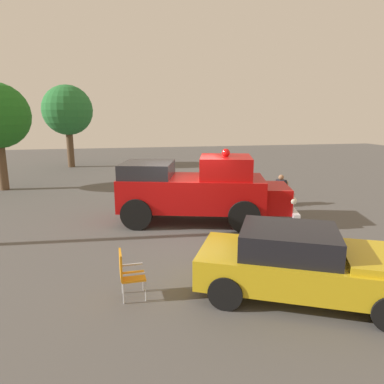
{
  "coord_description": "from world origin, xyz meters",
  "views": [
    {
      "loc": [
        2.06,
        11.09,
        3.7
      ],
      "look_at": [
        -0.32,
        -0.59,
        1.07
      ],
      "focal_mm": 32.77,
      "sensor_mm": 36.0,
      "label": 1
    }
  ],
  "objects_px": {
    "lawn_chair_near_truck": "(281,191)",
    "spectator_seated": "(279,189)",
    "classic_hot_rod": "(305,263)",
    "vintage_fire_truck": "(199,189)",
    "lawn_chair_spare": "(127,271)",
    "oak_tree_left": "(68,111)"
  },
  "relations": [
    {
      "from": "lawn_chair_near_truck",
      "to": "spectator_seated",
      "type": "distance_m",
      "value": 0.17
    },
    {
      "from": "classic_hot_rod",
      "to": "spectator_seated",
      "type": "distance_m",
      "value": 7.64
    },
    {
      "from": "vintage_fire_truck",
      "to": "lawn_chair_spare",
      "type": "height_order",
      "value": "vintage_fire_truck"
    },
    {
      "from": "lawn_chair_spare",
      "to": "oak_tree_left",
      "type": "bearing_deg",
      "value": -79.77
    },
    {
      "from": "vintage_fire_truck",
      "to": "lawn_chair_spare",
      "type": "relative_size",
      "value": 6.19
    },
    {
      "from": "spectator_seated",
      "to": "oak_tree_left",
      "type": "xyz_separation_m",
      "value": [
        9.92,
        -13.33,
        3.29
      ]
    },
    {
      "from": "vintage_fire_truck",
      "to": "spectator_seated",
      "type": "bearing_deg",
      "value": -157.7
    },
    {
      "from": "spectator_seated",
      "to": "oak_tree_left",
      "type": "height_order",
      "value": "oak_tree_left"
    },
    {
      "from": "lawn_chair_spare",
      "to": "spectator_seated",
      "type": "distance_m",
      "value": 9.04
    },
    {
      "from": "lawn_chair_spare",
      "to": "lawn_chair_near_truck",
      "type": "bearing_deg",
      "value": -134.87
    },
    {
      "from": "lawn_chair_near_truck",
      "to": "spectator_seated",
      "type": "height_order",
      "value": "spectator_seated"
    },
    {
      "from": "vintage_fire_truck",
      "to": "lawn_chair_spare",
      "type": "bearing_deg",
      "value": 62.14
    },
    {
      "from": "classic_hot_rod",
      "to": "oak_tree_left",
      "type": "bearing_deg",
      "value": -70.78
    },
    {
      "from": "vintage_fire_truck",
      "to": "oak_tree_left",
      "type": "xyz_separation_m",
      "value": [
        6.15,
        -14.87,
        2.8
      ]
    },
    {
      "from": "classic_hot_rod",
      "to": "lawn_chair_spare",
      "type": "bearing_deg",
      "value": -10.87
    },
    {
      "from": "vintage_fire_truck",
      "to": "oak_tree_left",
      "type": "distance_m",
      "value": 16.33
    },
    {
      "from": "lawn_chair_near_truck",
      "to": "lawn_chair_spare",
      "type": "bearing_deg",
      "value": 45.13
    },
    {
      "from": "lawn_chair_spare",
      "to": "spectator_seated",
      "type": "relative_size",
      "value": 0.79
    },
    {
      "from": "oak_tree_left",
      "to": "lawn_chair_spare",
      "type": "bearing_deg",
      "value": 100.23
    },
    {
      "from": "lawn_chair_near_truck",
      "to": "vintage_fire_truck",
      "type": "bearing_deg",
      "value": 22.52
    },
    {
      "from": "classic_hot_rod",
      "to": "spectator_seated",
      "type": "relative_size",
      "value": 3.67
    },
    {
      "from": "lawn_chair_near_truck",
      "to": "spectator_seated",
      "type": "xyz_separation_m",
      "value": [
        0.12,
        0.07,
        0.11
      ]
    }
  ]
}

